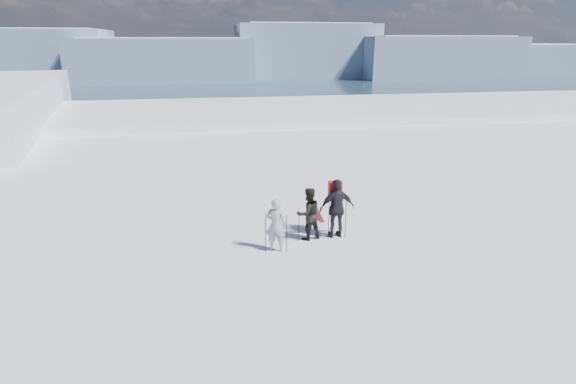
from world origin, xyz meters
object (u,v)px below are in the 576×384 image
Objects in this scene: skier_grey at (276,225)px; skier_dark at (308,214)px; skis_loose at (317,213)px; skier_pack at (337,208)px.

skier_grey is 0.98× the size of skier_dark.
skier_pack is at bearing -86.58° from skis_loose.
skier_dark is 2.39m from skis_loose.
skier_dark is at bearing -2.46° from skier_pack.
skier_grey is at bearing -125.44° from skis_loose.
skier_grey reaches higher than skis_loose.
skier_grey is at bearing 13.80° from skier_dark.
skier_dark is 1.01× the size of skis_loose.
skis_loose is (0.82, 2.08, -0.85)m from skier_dark.
skier_dark reaches higher than skier_grey.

